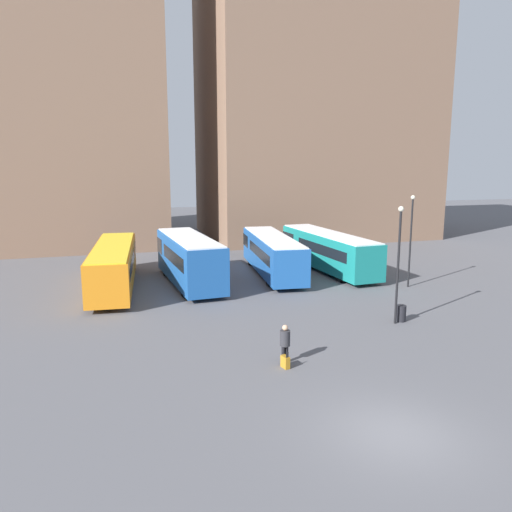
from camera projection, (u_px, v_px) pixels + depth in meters
The scene contains 11 objects.
ground_plane at pixel (396, 434), 15.22m from camera, with size 160.00×160.00×0.00m, color #56565B.
building_block_right at pixel (313, 112), 55.31m from camera, with size 23.68×16.60×27.38m.
bus_0 at pixel (114, 264), 32.77m from camera, with size 3.49×12.43×2.83m.
bus_1 at pixel (189, 258), 33.67m from camera, with size 3.27×10.14×3.27m.
bus_2 at pixel (272, 253), 36.75m from camera, with size 3.57×11.55×2.86m.
bus_3 at pixel (327, 250), 38.10m from camera, with size 3.15×11.93×2.88m.
traveler at pixel (285, 340), 20.43m from camera, with size 0.49×0.49×1.63m.
suitcase at pixel (285, 362), 20.06m from camera, with size 0.29×0.46×0.71m.
lamp_post_0 at pixel (411, 234), 32.55m from camera, with size 0.28×0.28×6.07m.
lamp_post_1 at pixel (399, 256), 24.98m from camera, with size 0.28×0.28×6.03m.
trash_bin at pixel (401, 313), 25.93m from camera, with size 0.52×0.52×0.85m.
Camera 1 is at (-8.07, -12.15, 8.15)m, focal length 35.00 mm.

